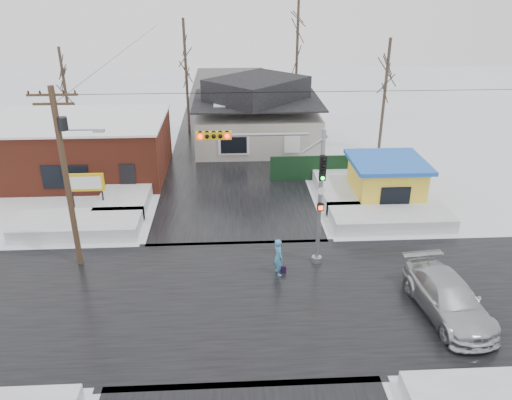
{
  "coord_description": "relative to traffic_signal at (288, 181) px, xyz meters",
  "views": [
    {
      "loc": [
        -0.26,
        -18.65,
        13.48
      ],
      "look_at": [
        0.97,
        4.21,
        3.0
      ],
      "focal_mm": 35.0,
      "sensor_mm": 36.0,
      "label": 1
    }
  ],
  "objects": [
    {
      "name": "ground",
      "position": [
        -2.43,
        -2.97,
        -4.54
      ],
      "size": [
        120.0,
        120.0,
        0.0
      ],
      "primitive_type": "plane",
      "color": "white",
      "rests_on": "ground"
    },
    {
      "name": "marquee_sign",
      "position": [
        -11.43,
        6.53,
        -2.62
      ],
      "size": [
        2.2,
        0.21,
        2.55
      ],
      "color": "black",
      "rests_on": "ground"
    },
    {
      "name": "snowbank_nside_w",
      "position": [
        -9.43,
        9.03,
        -4.14
      ],
      "size": [
        3.0,
        8.0,
        0.8
      ],
      "primitive_type": "cube",
      "color": "white",
      "rests_on": "ground"
    },
    {
      "name": "brick_building",
      "position": [
        -13.43,
        13.03,
        -2.46
      ],
      "size": [
        12.2,
        8.2,
        4.12
      ],
      "color": "maroon",
      "rests_on": "ground"
    },
    {
      "name": "car",
      "position": [
        6.46,
        -4.48,
        -3.74
      ],
      "size": [
        2.81,
        5.72,
        1.6
      ],
      "primitive_type": "imported",
      "rotation": [
        0.0,
        0.0,
        0.1
      ],
      "color": "#B7BBBF",
      "rests_on": "ground"
    },
    {
      "name": "utility_pole",
      "position": [
        -10.36,
        0.53,
        0.57
      ],
      "size": [
        3.15,
        0.44,
        9.0
      ],
      "color": "#382619",
      "rests_on": "ground"
    },
    {
      "name": "tree_far_mid",
      "position": [
        3.57,
        25.03,
        5.0
      ],
      "size": [
        3.0,
        3.0,
        12.0
      ],
      "color": "#332821",
      "rests_on": "ground"
    },
    {
      "name": "road_ns",
      "position": [
        -2.43,
        -2.97,
        -4.53
      ],
      "size": [
        10.0,
        120.0,
        0.02
      ],
      "primitive_type": "cube",
      "color": "black",
      "rests_on": "ground"
    },
    {
      "name": "fence",
      "position": [
        4.07,
        11.03,
        -3.64
      ],
      "size": [
        8.0,
        0.12,
        1.8
      ],
      "primitive_type": "cube",
      "color": "black",
      "rests_on": "ground"
    },
    {
      "name": "traffic_signal",
      "position": [
        0.0,
        0.0,
        0.0
      ],
      "size": [
        6.05,
        0.68,
        7.0
      ],
      "color": "gray",
      "rests_on": "ground"
    },
    {
      "name": "road_ew",
      "position": [
        -2.43,
        -2.97,
        -4.53
      ],
      "size": [
        120.0,
        10.0,
        0.02
      ],
      "primitive_type": "cube",
      "color": "black",
      "rests_on": "ground"
    },
    {
      "name": "tree_far_right",
      "position": [
        9.57,
        17.03,
        2.62
      ],
      "size": [
        3.0,
        3.0,
        9.0
      ],
      "color": "#332821",
      "rests_on": "ground"
    },
    {
      "name": "pedestrian",
      "position": [
        -0.5,
        -0.99,
        -3.58
      ],
      "size": [
        0.63,
        0.8,
        1.91
      ],
      "primitive_type": "imported",
      "rotation": [
        0.0,
        0.0,
        1.85
      ],
      "color": "#4287BB",
      "rests_on": "ground"
    },
    {
      "name": "house",
      "position": [
        -0.43,
        19.03,
        -1.92
      ],
      "size": [
        10.4,
        8.4,
        5.76
      ],
      "color": "#B2ACA1",
      "rests_on": "ground"
    },
    {
      "name": "shopping_bag",
      "position": [
        -0.24,
        -0.89,
        -4.36
      ],
      "size": [
        0.28,
        0.13,
        0.35
      ],
      "primitive_type": "cube",
      "rotation": [
        0.0,
        0.0,
        0.03
      ],
      "color": "black",
      "rests_on": "ground"
    },
    {
      "name": "snowbank_nw",
      "position": [
        -11.43,
        4.03,
        -4.14
      ],
      "size": [
        7.0,
        3.0,
        0.8
      ],
      "primitive_type": "cube",
      "color": "white",
      "rests_on": "ground"
    },
    {
      "name": "snowbank_ne",
      "position": [
        6.57,
        4.03,
        -4.14
      ],
      "size": [
        7.0,
        3.0,
        0.8
      ],
      "primitive_type": "cube",
      "color": "white",
      "rests_on": "ground"
    },
    {
      "name": "kiosk",
      "position": [
        7.07,
        7.03,
        -3.08
      ],
      "size": [
        4.6,
        4.6,
        2.88
      ],
      "color": "yellow",
      "rests_on": "ground"
    },
    {
      "name": "tree_far_west",
      "position": [
        -16.43,
        21.03,
        1.82
      ],
      "size": [
        3.0,
        3.0,
        8.0
      ],
      "color": "#332821",
      "rests_on": "ground"
    },
    {
      "name": "snowbank_nside_e",
      "position": [
        4.57,
        9.03,
        -4.14
      ],
      "size": [
        3.0,
        8.0,
        0.8
      ],
      "primitive_type": "cube",
      "color": "white",
      "rests_on": "ground"
    },
    {
      "name": "tree_far_left",
      "position": [
        -6.43,
        23.03,
        3.41
      ],
      "size": [
        3.0,
        3.0,
        10.0
      ],
      "color": "#332821",
      "rests_on": "ground"
    }
  ]
}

